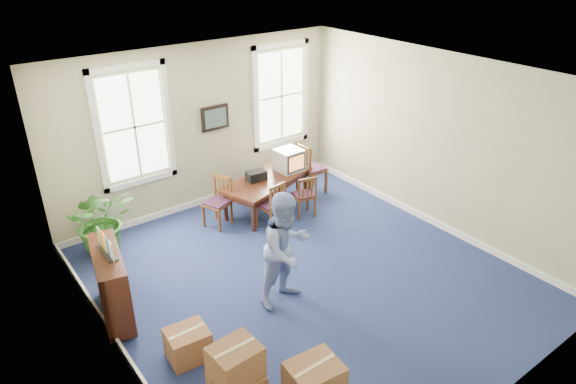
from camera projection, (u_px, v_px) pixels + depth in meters
floor at (306, 277)px, 8.23m from camera, size 6.50×6.50×0.00m
ceiling at (309, 79)px, 6.79m from camera, size 6.50×6.50×0.00m
wall_back at (201, 128)px, 9.83m from camera, size 6.50×0.00×6.50m
wall_front at (509, 300)px, 5.19m from camera, size 6.50×0.00×6.50m
wall_left at (105, 256)px, 5.90m from camera, size 0.00×6.50×6.50m
wall_right at (438, 142)px, 9.13m from camera, size 0.00×6.50×6.50m
baseboard_back at (207, 199)px, 10.50m from camera, size 6.00×0.04×0.12m
baseboard_left at (126, 356)px, 6.60m from camera, size 0.04×6.50×0.12m
baseboard_right at (427, 218)px, 9.80m from camera, size 0.04×6.50×0.12m
window_left at (134, 127)px, 8.98m from camera, size 1.40×0.12×2.20m
window_right at (281, 96)px, 10.70m from camera, size 1.40×0.12×2.20m
wall_picture at (215, 118)px, 9.89m from camera, size 0.58×0.06×0.48m
conference_table at (267, 193)px, 10.16m from camera, size 2.10×1.43×0.66m
crt_tv at (289, 160)px, 10.25m from camera, size 0.51×0.55×0.44m
game_console at (300, 166)px, 10.45m from camera, size 0.21×0.23×0.05m
equipment_bag at (256, 176)px, 9.89m from camera, size 0.39×0.27×0.19m
chair_near_left at (270, 205)px, 9.42m from camera, size 0.50×0.50×0.95m
chair_near_right at (304, 195)px, 9.86m from camera, size 0.47×0.47×0.86m
chair_end_left at (217, 203)px, 9.48m from camera, size 0.55×0.55×0.95m
chair_end_right at (312, 168)px, 10.67m from camera, size 0.50×0.50×1.11m
man at (286, 249)px, 7.34m from camera, size 0.94×0.77×1.76m
credenza at (112, 286)px, 7.18m from camera, size 0.62×1.33×1.01m
brochure_rack at (106, 246)px, 6.89m from camera, size 0.13×0.71×0.31m
potted_plant at (102, 221)px, 8.63m from camera, size 1.22×1.10×1.21m
cardboard_boxes at (247, 360)px, 6.01m from camera, size 1.60×1.60×0.90m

